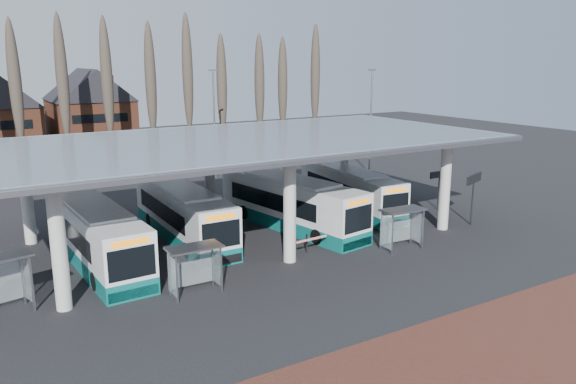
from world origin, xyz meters
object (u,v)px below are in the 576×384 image
bus_3 (349,190)px  shelter_2 (401,220)px  bus_1 (183,214)px  shelter_1 (194,259)px  bus_0 (96,236)px  bus_2 (290,204)px

bus_3 → shelter_2: bearing=-103.3°
bus_1 → shelter_1: bus_1 is taller
shelter_1 → bus_0: bearing=114.2°
bus_0 → bus_3: size_ratio=1.07×
bus_2 → shelter_2: bus_2 is taller
shelter_1 → bus_1: bearing=72.6°
shelter_1 → shelter_2: (13.07, -0.12, 0.03)m
bus_1 → shelter_2: size_ratio=4.36×
bus_2 → shelter_1: 12.10m
bus_1 → shelter_2: bus_1 is taller
bus_0 → shelter_1: bus_0 is taller
bus_1 → bus_3: bus_1 is taller
bus_0 → bus_2: 12.79m
bus_1 → bus_2: 7.19m
shelter_1 → shelter_2: bearing=-0.4°
bus_1 → bus_3: (13.25, 0.09, -0.09)m
shelter_2 → bus_0: bearing=159.9°
bus_1 → shelter_1: (-2.72, -8.62, 0.21)m
bus_1 → bus_2: bearing=-11.0°
shelter_1 → shelter_2: 13.07m
bus_0 → bus_1: bus_0 is taller
bus_3 → shelter_1: bus_3 is taller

